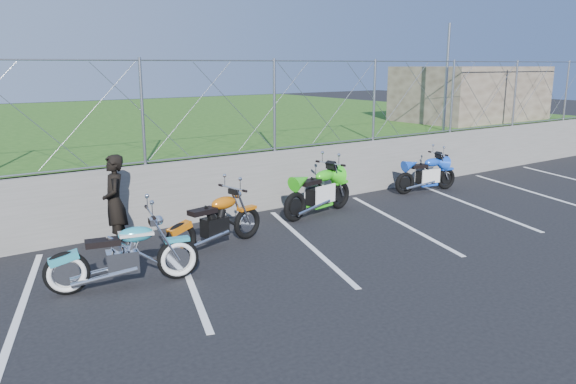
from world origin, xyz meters
TOP-DOWN VIEW (x-y plane):
  - ground at (0.00, 0.00)m, footprint 90.00×90.00m
  - retaining_wall at (0.00, 3.50)m, footprint 30.00×0.22m
  - grass_field at (0.00, 13.50)m, footprint 30.00×20.00m
  - stone_building at (10.50, 5.50)m, footprint 5.00×3.00m
  - chain_link_fence at (0.00, 3.50)m, footprint 28.00×0.03m
  - sign_pole at (7.20, 3.90)m, footprint 0.08×0.08m
  - parking_lines at (1.20, 1.00)m, footprint 18.29×4.31m
  - cruiser_turquoise at (-3.37, 0.93)m, footprint 2.17×0.72m
  - naked_orange at (-1.43, 1.74)m, footprint 2.06×0.70m
  - sportbike_green at (1.43, 2.44)m, footprint 2.09×0.74m
  - sportbike_blue at (5.06, 2.60)m, footprint 1.87×0.66m
  - person_standing at (-2.90, 2.69)m, footprint 0.54×0.69m

SIDE VIEW (x-z plane):
  - ground at x=0.00m, z-range 0.00..0.00m
  - parking_lines at x=1.20m, z-range 0.00..0.01m
  - sportbike_blue at x=5.06m, z-range -0.07..0.91m
  - cruiser_turquoise at x=-3.37m, z-range -0.11..0.99m
  - naked_orange at x=-1.43m, z-range -0.07..0.96m
  - sportbike_green at x=1.43m, z-range -0.08..1.02m
  - retaining_wall at x=0.00m, z-range 0.00..1.30m
  - grass_field at x=0.00m, z-range 0.00..1.30m
  - person_standing at x=-2.90m, z-range 0.00..1.68m
  - stone_building at x=10.50m, z-range 1.30..3.10m
  - chain_link_fence at x=0.00m, z-range 1.30..3.30m
  - sign_pole at x=7.20m, z-range 1.30..4.30m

